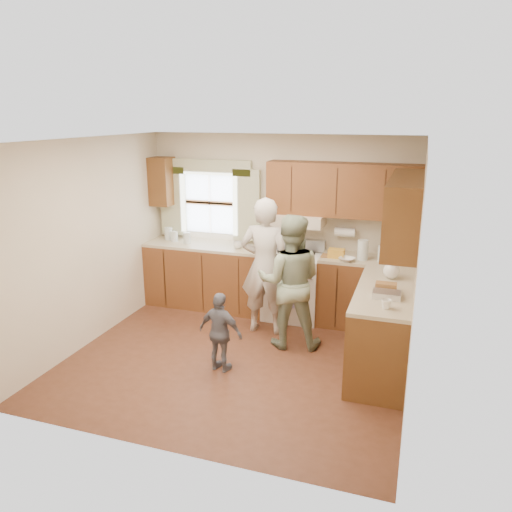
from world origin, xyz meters
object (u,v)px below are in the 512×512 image
(woman_left, at_px, (265,266))
(woman_right, at_px, (290,282))
(child, at_px, (221,332))
(stove, at_px, (293,285))

(woman_left, bearing_deg, woman_right, 141.81)
(woman_right, relative_size, child, 1.81)
(woman_right, bearing_deg, child, 45.86)
(woman_right, bearing_deg, woman_left, -47.35)
(stove, distance_m, woman_right, 0.96)
(stove, height_order, child, stove)
(woman_right, bearing_deg, stove, -90.28)
(stove, xyz_separation_m, woman_right, (0.18, -0.88, 0.35))
(child, bearing_deg, stove, -92.16)
(woman_right, xyz_separation_m, child, (-0.55, -0.86, -0.37))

